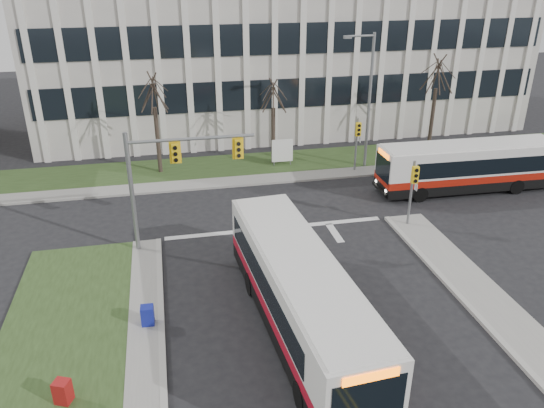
{
  "coord_description": "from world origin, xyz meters",
  "views": [
    {
      "loc": [
        -5.52,
        -17.05,
        13.3
      ],
      "look_at": [
        -0.43,
        7.09,
        2.0
      ],
      "focal_mm": 35.0,
      "sensor_mm": 36.0,
      "label": 1
    }
  ],
  "objects": [
    {
      "name": "building_lawn",
      "position": [
        5.0,
        18.0,
        0.06
      ],
      "size": [
        44.0,
        5.0,
        0.12
      ],
      "primitive_type": "cube",
      "color": "#2C411B",
      "rests_on": "ground"
    },
    {
      "name": "tree_mid",
      "position": [
        2.0,
        18.2,
        4.88
      ],
      "size": [
        1.8,
        1.8,
        6.82
      ],
      "color": "#42352B",
      "rests_on": "ground"
    },
    {
      "name": "tree_left",
      "position": [
        -6.0,
        18.0,
        5.51
      ],
      "size": [
        1.8,
        1.8,
        7.7
      ],
      "color": "#42352B",
      "rests_on": "ground"
    },
    {
      "name": "bus_main",
      "position": [
        -0.99,
        -0.63,
        1.61
      ],
      "size": [
        3.47,
        12.23,
        3.22
      ],
      "primitive_type": null,
      "rotation": [
        0.0,
        0.0,
        0.07
      ],
      "color": "silver",
      "rests_on": "ground"
    },
    {
      "name": "newspaper_box_blue",
      "position": [
        -6.8,
        0.84,
        0.47
      ],
      "size": [
        0.52,
        0.47,
        0.95
      ],
      "primitive_type": "cube",
      "rotation": [
        0.0,
        0.0,
        -0.05
      ],
      "color": "navy",
      "rests_on": "ground"
    },
    {
      "name": "sidewalk_cross",
      "position": [
        5.0,
        15.2,
        0.07
      ],
      "size": [
        44.0,
        1.6,
        0.14
      ],
      "primitive_type": "cube",
      "color": "#9E9B93",
      "rests_on": "ground"
    },
    {
      "name": "newspaper_box_red",
      "position": [
        -9.5,
        -2.76,
        0.47
      ],
      "size": [
        0.64,
        0.61,
        0.95
      ],
      "primitive_type": "cube",
      "rotation": [
        0.0,
        0.0,
        -0.4
      ],
      "color": "maroon",
      "rests_on": "ground"
    },
    {
      "name": "streetlight",
      "position": [
        8.03,
        16.2,
        5.19
      ],
      "size": [
        2.15,
        0.25,
        9.2
      ],
      "color": "slate",
      "rests_on": "ground"
    },
    {
      "name": "mast_arm_signal",
      "position": [
        -5.62,
        7.16,
        4.26
      ],
      "size": [
        6.11,
        0.38,
        6.2
      ],
      "color": "slate",
      "rests_on": "ground"
    },
    {
      "name": "ground",
      "position": [
        0.0,
        0.0,
        0.0
      ],
      "size": [
        120.0,
        120.0,
        0.0
      ],
      "primitive_type": "plane",
      "color": "black",
      "rests_on": "ground"
    },
    {
      "name": "tree_right",
      "position": [
        14.0,
        18.0,
        5.91
      ],
      "size": [
        1.8,
        1.8,
        8.25
      ],
      "color": "#42352B",
      "rests_on": "ground"
    },
    {
      "name": "signal_pole_near",
      "position": [
        7.2,
        6.9,
        2.5
      ],
      "size": [
        0.34,
        0.39,
        3.8
      ],
      "color": "slate",
      "rests_on": "ground"
    },
    {
      "name": "signal_pole_far",
      "position": [
        7.2,
        15.4,
        2.5
      ],
      "size": [
        0.34,
        0.39,
        3.8
      ],
      "color": "slate",
      "rests_on": "ground"
    },
    {
      "name": "bus_cross",
      "position": [
        12.96,
        10.92,
        1.52
      ],
      "size": [
        11.43,
        2.68,
        3.04
      ],
      "primitive_type": null,
      "rotation": [
        0.0,
        0.0,
        -1.59
      ],
      "color": "silver",
      "rests_on": "ground"
    },
    {
      "name": "office_building",
      "position": [
        5.0,
        30.0,
        6.0
      ],
      "size": [
        40.0,
        16.0,
        12.0
      ],
      "primitive_type": "cube",
      "color": "beige",
      "rests_on": "ground"
    },
    {
      "name": "directory_sign",
      "position": [
        2.5,
        17.5,
        1.17
      ],
      "size": [
        1.5,
        0.12,
        2.0
      ],
      "color": "slate",
      "rests_on": "ground"
    }
  ]
}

